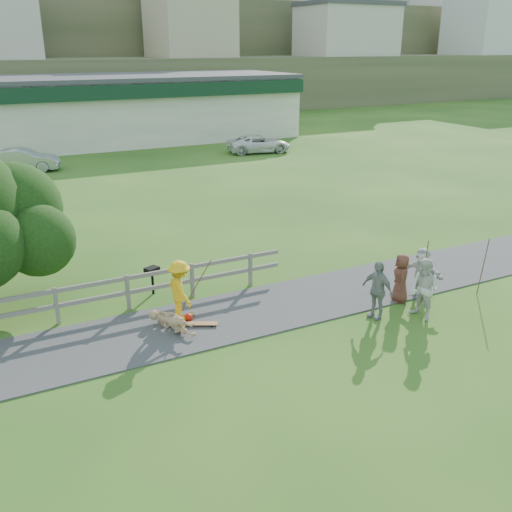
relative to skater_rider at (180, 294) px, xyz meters
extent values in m
plane|color=#245317|center=(0.91, -1.85, -0.86)|extent=(260.00, 260.00, 0.00)
cube|color=#353538|center=(0.91, -0.35, -0.84)|extent=(34.00, 3.00, 0.04)
cube|color=#615C55|center=(-3.09, 1.45, -0.31)|extent=(0.10, 0.10, 1.10)
cube|color=#615C55|center=(-1.09, 1.45, -0.31)|extent=(0.10, 0.10, 1.10)
cube|color=#615C55|center=(0.91, 1.45, -0.31)|extent=(0.10, 0.10, 1.10)
cube|color=#615C55|center=(2.91, 1.45, -0.31)|extent=(0.10, 0.10, 1.10)
cube|color=#615C55|center=(-3.59, 1.45, 0.14)|extent=(15.00, 0.08, 0.12)
cube|color=#615C55|center=(-3.59, 1.45, -0.31)|extent=(15.00, 0.08, 0.12)
cube|color=beige|center=(4.91, 33.15, 1.54)|extent=(32.00, 10.00, 4.80)
cube|color=#12321F|center=(4.91, 27.95, 3.34)|extent=(32.00, 0.60, 1.00)
cube|color=#454549|center=(4.91, 33.15, 4.09)|extent=(32.50, 10.50, 0.30)
cube|color=#3F4C2D|center=(0.91, 53.15, 2.14)|extent=(220.00, 14.00, 6.00)
cube|color=beige|center=(0.91, 53.15, 8.64)|extent=(10.00, 9.00, 7.00)
imported|color=yellow|center=(0.00, 0.00, 0.00)|extent=(0.73, 1.16, 1.73)
imported|color=#A5835B|center=(-0.42, -0.44, -0.57)|extent=(1.62, 1.00, 0.58)
imported|color=silver|center=(6.16, -2.93, 0.04)|extent=(0.77, 0.94, 1.80)
imported|color=gray|center=(5.04, -2.27, -0.01)|extent=(0.66, 1.08, 1.71)
imported|color=brown|center=(6.37, -1.73, -0.10)|extent=(0.80, 0.89, 1.52)
imported|color=beige|center=(7.11, -1.80, -0.06)|extent=(0.96, 1.57, 1.62)
imported|color=#A0A3A8|center=(-1.56, 23.76, -0.16)|extent=(4.53, 2.66, 1.41)
imported|color=white|center=(14.41, 22.98, -0.23)|extent=(4.85, 2.84, 1.27)
sphere|color=#AE1B09|center=(0.18, -0.09, -0.74)|extent=(0.24, 0.24, 0.24)
cylinder|color=#543621|center=(0.60, 0.40, 0.07)|extent=(0.03, 0.03, 1.87)
cylinder|color=#543621|center=(6.86, -2.14, 0.13)|extent=(0.03, 0.03, 2.00)
cylinder|color=#543621|center=(8.99, -2.45, 0.05)|extent=(0.03, 0.03, 1.82)
camera|label=1|loc=(-4.71, -13.79, 6.45)|focal=40.00mm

